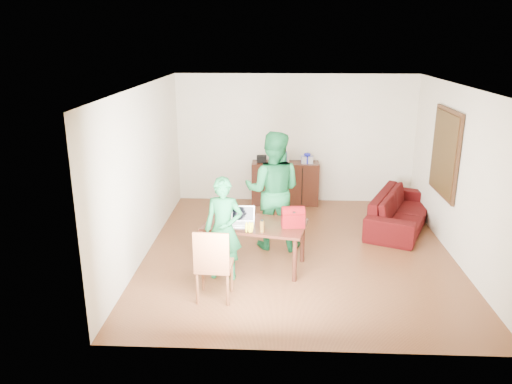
{
  "coord_description": "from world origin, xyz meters",
  "views": [
    {
      "loc": [
        -0.35,
        -7.65,
        3.43
      ],
      "look_at": [
        -0.68,
        -0.37,
        1.15
      ],
      "focal_mm": 35.0,
      "sensor_mm": 36.0,
      "label": 1
    }
  ],
  "objects_px": {
    "red_bag": "(293,219)",
    "bottle": "(262,226)",
    "table": "(255,229)",
    "person_near": "(224,229)",
    "sofa": "(401,210)",
    "laptop": "(242,222)",
    "chair": "(215,278)",
    "person_far": "(273,191)"
  },
  "relations": [
    {
      "from": "bottle",
      "to": "person_near",
      "type": "bearing_deg",
      "value": -175.09
    },
    {
      "from": "chair",
      "to": "red_bag",
      "type": "relative_size",
      "value": 3.09
    },
    {
      "from": "person_far",
      "to": "sofa",
      "type": "bearing_deg",
      "value": -149.8
    },
    {
      "from": "bottle",
      "to": "sofa",
      "type": "distance_m",
      "value": 3.35
    },
    {
      "from": "laptop",
      "to": "red_bag",
      "type": "xyz_separation_m",
      "value": [
        0.76,
        -0.01,
        0.08
      ]
    },
    {
      "from": "chair",
      "to": "laptop",
      "type": "height_order",
      "value": "chair"
    },
    {
      "from": "chair",
      "to": "laptop",
      "type": "bearing_deg",
      "value": 74.67
    },
    {
      "from": "laptop",
      "to": "red_bag",
      "type": "distance_m",
      "value": 0.76
    },
    {
      "from": "bottle",
      "to": "chair",
      "type": "bearing_deg",
      "value": -131.74
    },
    {
      "from": "laptop",
      "to": "person_near",
      "type": "bearing_deg",
      "value": -129.94
    },
    {
      "from": "laptop",
      "to": "bottle",
      "type": "height_order",
      "value": "laptop"
    },
    {
      "from": "red_bag",
      "to": "sofa",
      "type": "distance_m",
      "value": 2.86
    },
    {
      "from": "person_near",
      "to": "laptop",
      "type": "relative_size",
      "value": 4.29
    },
    {
      "from": "person_far",
      "to": "laptop",
      "type": "height_order",
      "value": "person_far"
    },
    {
      "from": "person_far",
      "to": "sofa",
      "type": "relative_size",
      "value": 0.9
    },
    {
      "from": "laptop",
      "to": "sofa",
      "type": "distance_m",
      "value": 3.44
    },
    {
      "from": "sofa",
      "to": "person_far",
      "type": "bearing_deg",
      "value": 137.13
    },
    {
      "from": "red_bag",
      "to": "sofa",
      "type": "height_order",
      "value": "red_bag"
    },
    {
      "from": "chair",
      "to": "laptop",
      "type": "distance_m",
      "value": 1.09
    },
    {
      "from": "table",
      "to": "laptop",
      "type": "distance_m",
      "value": 0.25
    },
    {
      "from": "table",
      "to": "person_near",
      "type": "distance_m",
      "value": 0.61
    },
    {
      "from": "bottle",
      "to": "red_bag",
      "type": "bearing_deg",
      "value": 27.98
    },
    {
      "from": "person_near",
      "to": "person_far",
      "type": "bearing_deg",
      "value": 65.24
    },
    {
      "from": "red_bag",
      "to": "bottle",
      "type": "bearing_deg",
      "value": -158.07
    },
    {
      "from": "bottle",
      "to": "laptop",
      "type": "bearing_deg",
      "value": 140.67
    },
    {
      "from": "chair",
      "to": "red_bag",
      "type": "xyz_separation_m",
      "value": [
        1.07,
        0.93,
        0.53
      ]
    },
    {
      "from": "table",
      "to": "laptop",
      "type": "height_order",
      "value": "laptop"
    },
    {
      "from": "chair",
      "to": "person_near",
      "type": "height_order",
      "value": "person_near"
    },
    {
      "from": "table",
      "to": "person_near",
      "type": "bearing_deg",
      "value": -126.99
    },
    {
      "from": "person_far",
      "to": "laptop",
      "type": "xyz_separation_m",
      "value": [
        -0.45,
        -0.88,
        -0.23
      ]
    },
    {
      "from": "bottle",
      "to": "sofa",
      "type": "relative_size",
      "value": 0.09
    },
    {
      "from": "laptop",
      "to": "bottle",
      "type": "distance_m",
      "value": 0.4
    },
    {
      "from": "laptop",
      "to": "red_bag",
      "type": "relative_size",
      "value": 1.06
    },
    {
      "from": "sofa",
      "to": "chair",
      "type": "bearing_deg",
      "value": 156.09
    },
    {
      "from": "chair",
      "to": "sofa",
      "type": "height_order",
      "value": "chair"
    },
    {
      "from": "chair",
      "to": "sofa",
      "type": "xyz_separation_m",
      "value": [
        3.14,
        2.85,
        0.02
      ]
    },
    {
      "from": "table",
      "to": "person_near",
      "type": "relative_size",
      "value": 1.08
    },
    {
      "from": "table",
      "to": "sofa",
      "type": "relative_size",
      "value": 0.75
    },
    {
      "from": "person_far",
      "to": "table",
      "type": "bearing_deg",
      "value": 79.14
    },
    {
      "from": "sofa",
      "to": "table",
      "type": "bearing_deg",
      "value": 148.45
    },
    {
      "from": "person_far",
      "to": "bottle",
      "type": "xyz_separation_m",
      "value": [
        -0.14,
        -1.13,
        -0.18
      ]
    },
    {
      "from": "table",
      "to": "laptop",
      "type": "bearing_deg",
      "value": -143.55
    }
  ]
}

